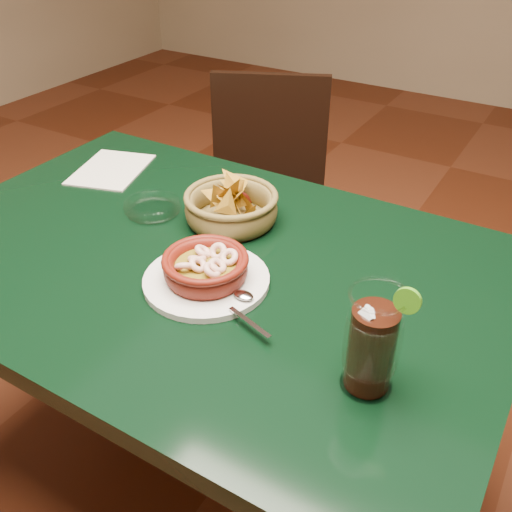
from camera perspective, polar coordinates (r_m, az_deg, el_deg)
The scene contains 9 objects.
ground at distance 1.67m, azimuth -4.07°, elevation -21.87°, with size 7.00×7.00×0.00m, color #471C0C.
dining_table at distance 1.18m, azimuth -5.32°, elevation -3.94°, with size 1.20×0.80×0.75m.
dining_chair at distance 1.89m, azimuth 0.99°, elevation 5.48°, with size 0.53×0.53×0.86m.
shrimp_plate at distance 1.04m, azimuth -5.02°, elevation -1.40°, with size 0.30×0.23×0.07m.
chip_basket at distance 1.22m, azimuth -2.48°, elevation 4.94°, with size 0.23×0.23×0.14m.
guacamole_ramekin at distance 1.32m, azimuth -1.00°, elevation 6.59°, with size 0.11×0.11×0.04m.
cola_drink at distance 0.82m, azimuth 11.52°, elevation -8.51°, with size 0.17×0.17×0.19m.
glass_ashtray at distance 1.28m, azimuth -10.31°, elevation 4.85°, with size 0.13×0.13×0.03m.
paper_menu at distance 1.50m, azimuth -14.28°, elevation 8.39°, with size 0.21×0.25×0.00m.
Camera 1 is at (0.57, -0.74, 1.38)m, focal length 40.00 mm.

